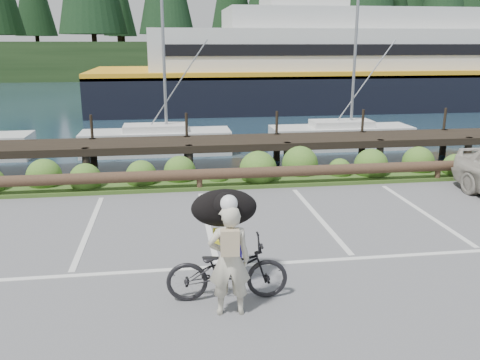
# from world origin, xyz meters

# --- Properties ---
(ground) EXTENTS (72.00, 72.00, 0.00)m
(ground) POSITION_xyz_m (0.00, 0.00, 0.00)
(ground) COLOR #59595C
(harbor_backdrop) EXTENTS (170.00, 160.00, 30.00)m
(harbor_backdrop) POSITION_xyz_m (0.39, 78.47, -0.00)
(harbor_backdrop) COLOR #172A37
(harbor_backdrop) RESTS_ON ground
(vegetation_strip) EXTENTS (34.00, 1.60, 0.10)m
(vegetation_strip) POSITION_xyz_m (0.00, 5.30, 0.05)
(vegetation_strip) COLOR #3D5B21
(vegetation_strip) RESTS_ON ground
(log_rail) EXTENTS (32.00, 0.30, 0.60)m
(log_rail) POSITION_xyz_m (0.00, 4.60, 0.00)
(log_rail) COLOR #443021
(log_rail) RESTS_ON ground
(bicycle) EXTENTS (1.94, 0.75, 1.01)m
(bicycle) POSITION_xyz_m (0.04, -1.59, 0.50)
(bicycle) COLOR black
(bicycle) RESTS_ON ground
(cyclist) EXTENTS (0.64, 0.44, 1.72)m
(cyclist) POSITION_xyz_m (0.02, -2.03, 0.86)
(cyclist) COLOR beige
(cyclist) RESTS_ON ground
(dog) EXTENTS (0.58, 1.12, 0.63)m
(dog) POSITION_xyz_m (0.06, -0.97, 1.32)
(dog) COLOR black
(dog) RESTS_ON bicycle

